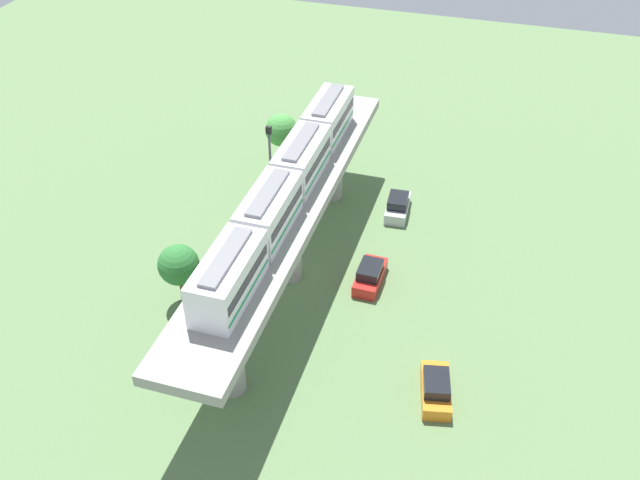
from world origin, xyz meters
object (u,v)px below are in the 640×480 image
(signal_post, at_px, (271,174))
(parked_car_red, at_px, (370,275))
(tree_near_viaduct, at_px, (282,130))
(tree_mid_lot, at_px, (179,265))
(parked_car_orange, at_px, (436,388))
(parked_car_silver, at_px, (398,206))
(train, at_px, (286,185))

(signal_post, bearing_deg, parked_car_red, 154.53)
(tree_near_viaduct, distance_m, tree_mid_lot, 20.20)
(parked_car_red, relative_size, tree_mid_lot, 0.84)
(parked_car_red, relative_size, signal_post, 0.44)
(parked_car_orange, xyz_separation_m, tree_mid_lot, (19.45, -3.47, 2.78))
(tree_mid_lot, bearing_deg, parked_car_orange, 169.90)
(parked_car_silver, relative_size, tree_near_viaduct, 0.79)
(parked_car_orange, relative_size, signal_post, 0.46)
(parked_car_silver, xyz_separation_m, tree_near_viaduct, (12.17, -4.35, 3.16))
(train, height_order, parked_car_red, train)
(tree_near_viaduct, height_order, signal_post, signal_post)
(parked_car_silver, distance_m, signal_post, 11.87)
(parked_car_silver, bearing_deg, tree_mid_lot, 46.86)
(tree_mid_lot, bearing_deg, parked_car_red, -154.39)
(parked_car_orange, height_order, tree_mid_lot, tree_mid_lot)
(tree_near_viaduct, xyz_separation_m, signal_post, (-2.52, 9.52, 1.45))
(train, xyz_separation_m, tree_mid_lot, (6.63, 4.90, -5.08))
(train, distance_m, signal_post, 7.44)
(signal_post, bearing_deg, tree_mid_lot, 73.16)
(parked_car_silver, relative_size, tree_mid_lot, 0.85)
(train, xyz_separation_m, parked_car_red, (-6.14, -1.22, -7.86))
(parked_car_red, relative_size, tree_near_viaduct, 0.77)
(train, height_order, tree_near_viaduct, train)
(train, distance_m, tree_mid_lot, 9.68)
(parked_car_silver, height_order, signal_post, signal_post)
(parked_car_red, distance_m, tree_near_viaduct, 18.80)
(tree_near_viaduct, relative_size, tree_mid_lot, 1.08)
(train, height_order, tree_mid_lot, train)
(parked_car_orange, relative_size, parked_car_red, 1.06)
(tree_mid_lot, bearing_deg, train, -143.52)
(parked_car_silver, height_order, parked_car_orange, same)
(tree_near_viaduct, relative_size, signal_post, 0.57)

